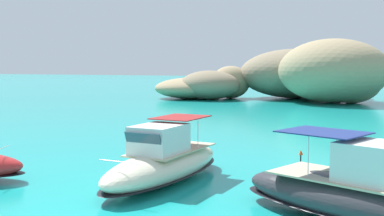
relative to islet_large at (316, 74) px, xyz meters
The scene contains 5 objects.
islet_large is the anchor object (origin of this frame).
islet_small 16.45m from the islet_large, behind, with size 16.99×15.39×5.03m.
motorboat_charcoal 56.21m from the islet_large, 81.13° to the right, with size 9.63×6.19×2.91m.
motorboat_cream 52.87m from the islet_large, 89.86° to the right, with size 3.52×9.07×2.77m.
channel_buoy 51.16m from the islet_large, 83.50° to the right, with size 0.56×0.56×1.48m.
Camera 1 is at (7.34, -11.55, 5.19)m, focal length 44.60 mm.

